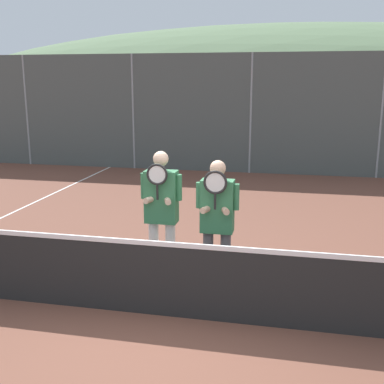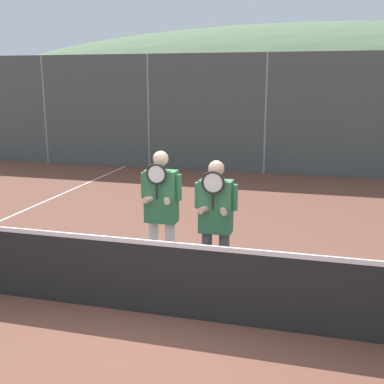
# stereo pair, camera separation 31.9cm
# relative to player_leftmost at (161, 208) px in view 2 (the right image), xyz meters

# --- Properties ---
(ground_plane) EXTENTS (120.00, 120.00, 0.00)m
(ground_plane) POSITION_rel_player_leftmost_xyz_m (0.38, -0.86, -1.05)
(ground_plane) COLOR brown
(hill_distant) EXTENTS (94.84, 52.69, 18.44)m
(hill_distant) POSITION_rel_player_leftmost_xyz_m (0.38, 58.53, -1.05)
(hill_distant) COLOR #5B7551
(hill_distant) RESTS_ON ground_plane
(clubhouse_building) EXTENTS (15.89, 5.50, 3.61)m
(clubhouse_building) POSITION_rel_player_leftmost_xyz_m (0.27, 15.68, 0.78)
(clubhouse_building) COLOR beige
(clubhouse_building) RESTS_ON ground_plane
(fence_back) EXTENTS (21.36, 0.06, 3.43)m
(fence_back) POSITION_rel_player_leftmost_xyz_m (0.38, 8.19, 0.66)
(fence_back) COLOR gray
(fence_back) RESTS_ON ground_plane
(tennis_net) EXTENTS (11.72, 0.09, 1.01)m
(tennis_net) POSITION_rel_player_leftmost_xyz_m (0.38, -0.86, -0.58)
(tennis_net) COLOR gray
(tennis_net) RESTS_ON ground_plane
(court_line_left_sideline) EXTENTS (0.05, 16.00, 0.01)m
(court_line_left_sideline) POSITION_rel_player_leftmost_xyz_m (-3.98, 2.14, -1.04)
(court_line_left_sideline) COLOR white
(court_line_left_sideline) RESTS_ON ground_plane
(player_leftmost) EXTENTS (0.55, 0.34, 1.80)m
(player_leftmost) POSITION_rel_player_leftmost_xyz_m (0.00, 0.00, 0.00)
(player_leftmost) COLOR white
(player_leftmost) RESTS_ON ground_plane
(player_center_left) EXTENTS (0.54, 0.34, 1.73)m
(player_center_left) POSITION_rel_player_leftmost_xyz_m (0.76, -0.15, -0.04)
(player_center_left) COLOR #56565B
(player_center_left) RESTS_ON ground_plane
(car_far_left) EXTENTS (4.32, 1.92, 1.67)m
(car_far_left) POSITION_rel_player_leftmost_xyz_m (-5.84, 10.77, -0.19)
(car_far_left) COLOR maroon
(car_far_left) RESTS_ON ground_plane
(car_left_of_center) EXTENTS (4.73, 2.05, 1.73)m
(car_left_of_center) POSITION_rel_player_leftmost_xyz_m (-0.49, 10.91, -0.16)
(car_left_of_center) COLOR slate
(car_left_of_center) RESTS_ON ground_plane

